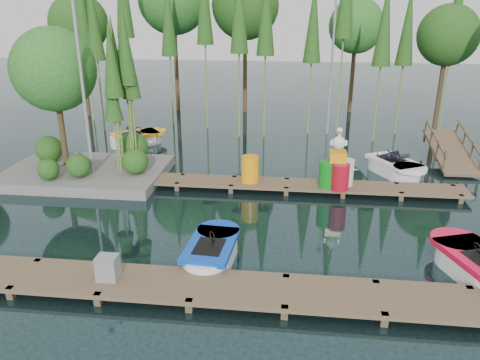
# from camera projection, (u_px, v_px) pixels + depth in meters

# --- Properties ---
(ground_plane) EXTENTS (90.00, 90.00, 0.00)m
(ground_plane) POSITION_uv_depth(u_px,v_px,m) (223.00, 216.00, 15.38)
(ground_plane) COLOR #1C3235
(near_dock) EXTENTS (18.00, 1.50, 0.50)m
(near_dock) POSITION_uv_depth(u_px,v_px,m) (195.00, 287.00, 11.12)
(near_dock) COLOR brown
(near_dock) RESTS_ON ground
(far_dock) EXTENTS (15.00, 1.20, 0.50)m
(far_dock) POSITION_uv_depth(u_px,v_px,m) (259.00, 184.00, 17.52)
(far_dock) COLOR brown
(far_dock) RESTS_ON ground
(island) EXTENTS (6.20, 4.20, 6.75)m
(island) POSITION_uv_depth(u_px,v_px,m) (73.00, 97.00, 18.00)
(island) COLOR slate
(island) RESTS_ON ground
(tree_screen) EXTENTS (34.42, 18.53, 10.31)m
(tree_screen) POSITION_uv_depth(u_px,v_px,m) (213.00, 13.00, 23.30)
(tree_screen) COLOR #43321C
(tree_screen) RESTS_ON ground
(lamp_island) EXTENTS (0.30, 0.30, 7.25)m
(lamp_island) POSITION_uv_depth(u_px,v_px,m) (81.00, 72.00, 16.80)
(lamp_island) COLOR gray
(lamp_island) RESTS_ON ground
(lamp_rear) EXTENTS (0.30, 0.30, 7.25)m
(lamp_rear) POSITION_uv_depth(u_px,v_px,m) (333.00, 52.00, 23.67)
(lamp_rear) COLOR gray
(lamp_rear) RESTS_ON ground
(ramp) EXTENTS (1.50, 3.94, 1.49)m
(ramp) POSITION_uv_depth(u_px,v_px,m) (451.00, 151.00, 20.24)
(ramp) COLOR brown
(ramp) RESTS_ON ground
(boat_blue) EXTENTS (1.38, 2.75, 0.90)m
(boat_blue) POSITION_uv_depth(u_px,v_px,m) (212.00, 252.00, 12.62)
(boat_blue) COLOR white
(boat_blue) RESTS_ON ground
(boat_red) EXTENTS (2.25, 3.24, 1.00)m
(boat_red) POSITION_uv_depth(u_px,v_px,m) (477.00, 266.00, 11.88)
(boat_red) COLOR white
(boat_red) RESTS_ON ground
(boat_yellow_far) EXTENTS (3.02, 2.74, 1.42)m
(boat_yellow_far) POSITION_uv_depth(u_px,v_px,m) (137.00, 139.00, 23.14)
(boat_yellow_far) COLOR white
(boat_yellow_far) RESTS_ON ground
(boat_white_far) EXTENTS (2.49, 3.13, 1.35)m
(boat_white_far) POSITION_uv_depth(u_px,v_px,m) (395.00, 167.00, 19.07)
(boat_white_far) COLOR white
(boat_white_far) RESTS_ON ground
(utility_cabinet) EXTENTS (0.50, 0.42, 0.61)m
(utility_cabinet) POSITION_uv_depth(u_px,v_px,m) (108.00, 268.00, 11.21)
(utility_cabinet) COLOR gray
(utility_cabinet) RESTS_ON near_dock
(yellow_barrel) EXTENTS (0.66, 0.66, 0.98)m
(yellow_barrel) POSITION_uv_depth(u_px,v_px,m) (250.00, 169.00, 17.36)
(yellow_barrel) COLOR orange
(yellow_barrel) RESTS_ON far_dock
(drum_cluster) EXTENTS (1.27, 1.17, 2.19)m
(drum_cluster) POSITION_uv_depth(u_px,v_px,m) (338.00, 170.00, 16.81)
(drum_cluster) COLOR #0D7A16
(drum_cluster) RESTS_ON far_dock
(seagull_post) EXTENTS (0.45, 0.24, 0.72)m
(seagull_post) POSITION_uv_depth(u_px,v_px,m) (352.00, 173.00, 16.95)
(seagull_post) COLOR gray
(seagull_post) RESTS_ON far_dock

